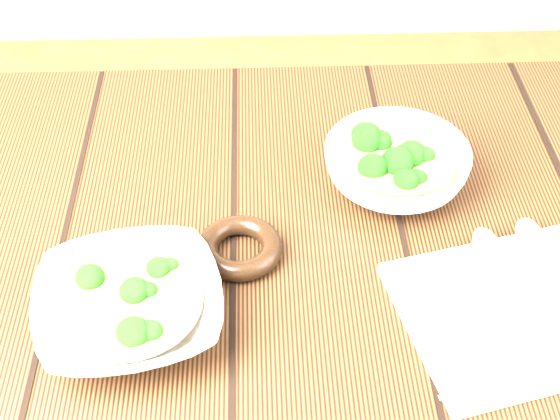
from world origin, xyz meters
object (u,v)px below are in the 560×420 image
table (253,327)px  napkin (518,311)px  trivet (240,248)px  soup_bowl_front (129,307)px  soup_bowl_back (396,166)px

table → napkin: size_ratio=4.95×
napkin → table: bearing=149.0°
table → trivet: trivet is taller
table → napkin: napkin is taller
table → soup_bowl_front: 0.21m
soup_bowl_back → soup_bowl_front: bearing=-145.8°
soup_bowl_front → napkin: (0.41, -0.01, -0.02)m
soup_bowl_front → trivet: bearing=39.6°
soup_bowl_front → soup_bowl_back: 0.37m
table → soup_bowl_front: (-0.13, -0.08, 0.15)m
trivet → soup_bowl_back: bearing=30.6°
table → soup_bowl_back: bearing=34.8°
table → trivet: bearing=138.6°
soup_bowl_front → napkin: soup_bowl_front is taller
soup_bowl_back → trivet: size_ratio=1.84×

